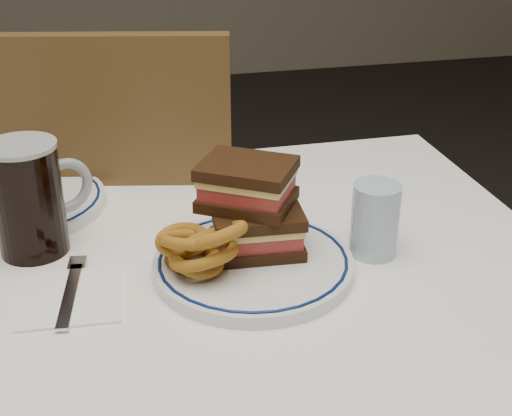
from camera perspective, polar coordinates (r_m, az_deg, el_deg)
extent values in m
cube|color=white|center=(0.97, -11.19, -7.04)|extent=(1.26, 0.86, 0.03)
cylinder|color=#483017|center=(1.56, 9.72, -9.32)|extent=(0.06, 0.06, 0.71)
cube|color=white|center=(1.38, -11.94, -0.27)|extent=(1.26, 0.01, 0.17)
cube|color=#483017|center=(1.57, -10.22, -3.88)|extent=(0.55, 0.55, 0.04)
cylinder|color=#483017|center=(1.85, -2.60, -7.36)|extent=(0.04, 0.04, 0.45)
cylinder|color=#483017|center=(1.54, -2.91, -15.68)|extent=(0.04, 0.04, 0.45)
cylinder|color=#483017|center=(1.91, -14.74, -7.26)|extent=(0.04, 0.04, 0.45)
cylinder|color=#483017|center=(1.60, -17.80, -15.18)|extent=(0.04, 0.04, 0.45)
cube|color=#483017|center=(1.26, -12.54, 2.10)|extent=(0.46, 0.13, 0.51)
cylinder|color=white|center=(0.97, -0.24, -4.57)|extent=(0.27, 0.27, 0.02)
torus|color=#0A1C4C|center=(0.97, -0.24, -4.11)|extent=(0.26, 0.26, 0.01)
cube|color=black|center=(0.99, 0.08, -2.90)|extent=(0.13, 0.10, 0.02)
cube|color=#AD3732|center=(0.98, 0.09, -1.97)|extent=(0.12, 0.10, 0.02)
cube|color=#E2C865|center=(0.97, 0.09, -1.19)|extent=(0.12, 0.10, 0.01)
cube|color=black|center=(0.96, 0.09, -0.50)|extent=(0.13, 0.10, 0.02)
cube|color=black|center=(0.97, -0.70, 0.68)|extent=(0.15, 0.15, 0.02)
cube|color=#AD3732|center=(0.96, -0.71, 1.66)|extent=(0.14, 0.13, 0.02)
cube|color=#E2C865|center=(0.95, -0.71, 2.48)|extent=(0.15, 0.14, 0.01)
cube|color=black|center=(0.95, -0.72, 3.20)|extent=(0.15, 0.15, 0.02)
torus|color=brown|center=(0.96, -4.85, -3.62)|extent=(0.09, 0.09, 0.03)
torus|color=brown|center=(0.93, -4.82, -4.10)|extent=(0.08, 0.08, 0.04)
torus|color=brown|center=(0.92, -4.19, -3.82)|extent=(0.10, 0.09, 0.06)
torus|color=brown|center=(0.94, -5.89, -2.57)|extent=(0.07, 0.07, 0.03)
torus|color=brown|center=(0.92, -5.01, -2.51)|extent=(0.10, 0.09, 0.05)
torus|color=brown|center=(0.91, -3.23, -2.23)|extent=(0.10, 0.09, 0.07)
cylinder|color=silver|center=(1.03, -2.03, -1.05)|extent=(0.05, 0.05, 0.03)
cylinder|color=#820902|center=(1.03, -2.04, -0.53)|extent=(0.04, 0.04, 0.01)
cylinder|color=black|center=(1.04, -17.77, 0.62)|extent=(0.10, 0.10, 0.16)
cylinder|color=#949AA1|center=(1.00, -18.40, 4.73)|extent=(0.10, 0.10, 0.01)
torus|color=#949AA1|center=(1.05, -15.02, 1.71)|extent=(0.08, 0.05, 0.08)
cylinder|color=#9FBBCD|center=(1.01, 9.50, -0.93)|extent=(0.07, 0.07, 0.11)
cylinder|color=white|center=(1.20, -18.22, 0.39)|extent=(0.26, 0.26, 0.02)
torus|color=#0A1C4C|center=(1.20, -18.28, 0.76)|extent=(0.25, 0.25, 0.00)
torus|color=brown|center=(1.22, -18.59, 1.61)|extent=(0.09, 0.08, 0.05)
torus|color=brown|center=(1.20, -19.28, 1.57)|extent=(0.09, 0.08, 0.06)
cube|color=white|center=(0.95, -14.65, -6.97)|extent=(0.14, 0.14, 0.00)
cube|color=silver|center=(0.94, -14.68, -6.77)|extent=(0.04, 0.15, 0.00)
cube|color=silver|center=(1.01, -14.11, -4.31)|extent=(0.03, 0.04, 0.00)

